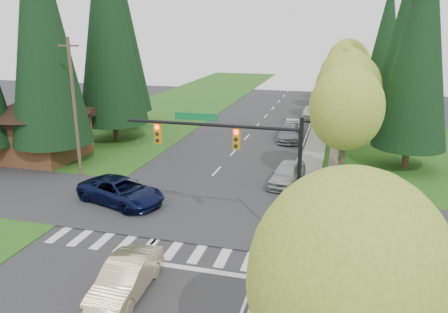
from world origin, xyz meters
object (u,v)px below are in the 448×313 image
at_px(parked_car_b, 289,133).
at_px(parked_car_c, 293,127).
at_px(sedan_champagne, 126,278).
at_px(suv_navy, 121,191).
at_px(parked_car_d, 310,112).
at_px(parked_car_a, 287,174).
at_px(parked_car_e, 318,98).

bearing_deg(parked_car_b, parked_car_c, 85.21).
height_order(sedan_champagne, suv_navy, suv_navy).
height_order(suv_navy, parked_car_b, suv_navy).
xyz_separation_m(parked_car_b, parked_car_d, (1.16, 10.96, 0.03)).
bearing_deg(parked_car_a, sedan_champagne, -100.69).
bearing_deg(suv_navy, parked_car_b, -5.61).
bearing_deg(parked_car_a, parked_car_c, 102.46).
bearing_deg(parked_car_a, suv_navy, -140.35).
bearing_deg(suv_navy, parked_car_a, -39.26).
bearing_deg(parked_car_d, sedan_champagne, -99.31).
bearing_deg(parked_car_b, suv_navy, -118.77).
distance_m(parked_car_d, parked_car_e, 11.06).
distance_m(sedan_champagne, suv_navy, 9.95).
bearing_deg(parked_car_b, parked_car_a, -88.33).
xyz_separation_m(sedan_champagne, parked_car_d, (4.56, 38.12, 0.00)).
distance_m(sedan_champagne, parked_car_d, 38.39).
bearing_deg(parked_car_d, parked_car_a, -91.90).
relative_size(suv_navy, parked_car_e, 1.14).
relative_size(sedan_champagne, parked_car_e, 0.91).
relative_size(parked_car_c, parked_car_e, 0.82).
bearing_deg(parked_car_a, parked_car_e, 97.28).
relative_size(parked_car_d, parked_car_e, 0.88).
bearing_deg(sedan_champagne, parked_car_c, 81.43).
bearing_deg(parked_car_d, parked_car_b, -98.53).
height_order(parked_car_a, parked_car_e, parked_car_a).
distance_m(sedan_champagne, parked_car_e, 49.41).
distance_m(parked_car_a, parked_car_d, 23.32).
xyz_separation_m(parked_car_c, parked_car_e, (1.40, 18.94, 0.05)).
relative_size(parked_car_a, parked_car_b, 0.93).
height_order(sedan_champagne, parked_car_d, parked_car_d).
bearing_deg(parked_car_c, parked_car_d, 79.88).
bearing_deg(parked_car_d, parked_car_e, 86.27).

